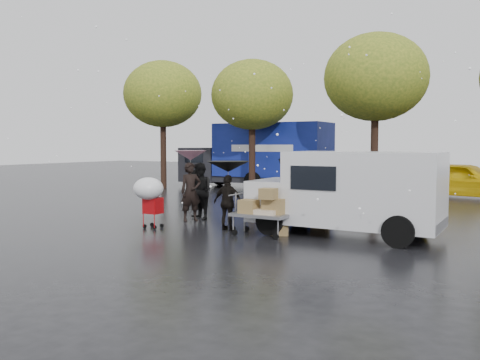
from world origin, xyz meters
The scene contains 14 objects.
ground centered at (0.00, 0.00, 0.00)m, with size 90.00×90.00×0.00m, color black.
person_pink centered at (-0.76, 1.00, 0.91)m, with size 0.67×0.44×1.83m, color black.
person_middle centered at (-0.72, 1.44, 0.90)m, with size 0.88×0.68×1.81m, color black.
person_black centered at (1.14, 0.12, 0.77)m, with size 0.91×0.38×1.55m, color black.
umbrella_pink centered at (-0.76, 1.00, 2.04)m, with size 1.00×1.00×2.20m.
umbrella_black centered at (1.14, 0.12, 1.77)m, with size 1.19×1.19×1.92m.
vendor_cart centered at (2.40, -0.21, 0.73)m, with size 1.52×0.80×1.27m.
shopping_cart centered at (-0.90, -0.81, 1.06)m, with size 0.84×0.84×1.46m.
white_van centered at (4.31, 0.97, 1.16)m, with size 4.91×2.18×2.20m.
blue_truck centered at (-4.33, 12.22, 1.76)m, with size 8.30×2.60×3.50m.
box_ground_near centered at (2.66, 0.18, 0.24)m, with size 0.54×0.43×0.48m, color brown.
box_ground_far centered at (3.20, 1.79, 0.18)m, with size 0.46×0.35×0.35m, color brown.
yellow_taxi centered at (5.84, 12.56, 0.81)m, with size 1.91×4.74×1.62m, color yellow.
tree_row centered at (-0.47, 10.00, 5.02)m, with size 21.60×4.40×7.12m.
Camera 1 is at (8.42, -11.84, 2.38)m, focal length 38.00 mm.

